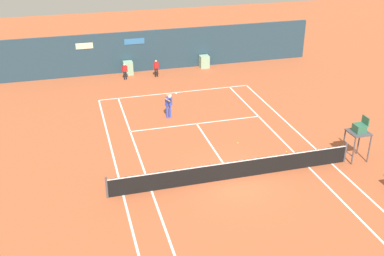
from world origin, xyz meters
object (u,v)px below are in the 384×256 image
at_px(player_on_baseline, 169,104).
at_px(tennis_ball_mid_court, 238,143).
at_px(ball_kid_right_post, 156,67).
at_px(umpire_chair, 359,131).
at_px(tennis_ball_near_service_line, 286,152).
at_px(ball_kid_centre_post, 125,70).

relative_size(player_on_baseline, tennis_ball_mid_court, 27.04).
bearing_deg(tennis_ball_mid_court, ball_kid_right_post, 99.93).
height_order(umpire_chair, ball_kid_right_post, umpire_chair).
bearing_deg(tennis_ball_mid_court, umpire_chair, -31.79).
relative_size(player_on_baseline, tennis_ball_near_service_line, 27.04).
xyz_separation_m(player_on_baseline, tennis_ball_mid_court, (2.88, -4.34, -0.92)).
bearing_deg(tennis_ball_near_service_line, ball_kid_right_post, 107.33).
xyz_separation_m(ball_kid_centre_post, ball_kid_right_post, (2.38, -0.00, 0.04)).
bearing_deg(umpire_chair, player_on_baseline, 46.92).
height_order(ball_kid_centre_post, tennis_ball_mid_court, ball_kid_centre_post).
distance_m(tennis_ball_near_service_line, tennis_ball_mid_court, 2.69).
height_order(umpire_chair, tennis_ball_near_service_line, umpire_chair).
distance_m(ball_kid_centre_post, tennis_ball_mid_court, 12.79).
xyz_separation_m(umpire_chair, player_on_baseline, (-8.09, 7.56, -0.63)).
distance_m(player_on_baseline, tennis_ball_mid_court, 5.29).
height_order(player_on_baseline, tennis_ball_near_service_line, player_on_baseline).
relative_size(umpire_chair, player_on_baseline, 1.29).
height_order(player_on_baseline, tennis_ball_mid_court, player_on_baseline).
relative_size(umpire_chair, tennis_ball_mid_court, 34.80).
bearing_deg(ball_kid_centre_post, tennis_ball_near_service_line, 113.87).
bearing_deg(ball_kid_centre_post, tennis_ball_mid_court, 108.41).
bearing_deg(tennis_ball_near_service_line, ball_kid_centre_post, 115.96).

